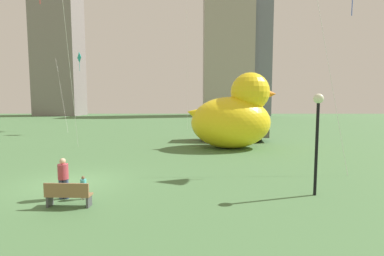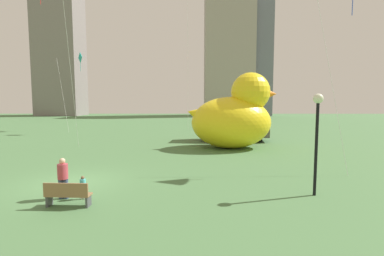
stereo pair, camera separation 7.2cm
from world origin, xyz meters
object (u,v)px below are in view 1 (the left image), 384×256
at_px(kite_teal, 78,60).
at_px(person_child, 83,186).
at_px(person_adult, 63,176).
at_px(giant_inflatable_duck, 234,116).
at_px(lamppost, 318,123).
at_px(box_truck, 231,125).
at_px(park_bench, 68,194).

bearing_deg(kite_teal, person_child, -68.53).
distance_m(person_adult, giant_inflatable_duck, 14.64).
distance_m(giant_inflatable_duck, kite_teal, 23.67).
bearing_deg(lamppost, person_child, -176.65).
height_order(giant_inflatable_duck, box_truck, giant_inflatable_duck).
relative_size(person_child, box_truck, 0.14).
bearing_deg(box_truck, person_child, -115.48).
xyz_separation_m(person_adult, box_truck, (8.52, 16.18, 0.58)).
bearing_deg(person_child, giant_inflatable_duck, 58.51).
xyz_separation_m(park_bench, person_child, (0.23, 0.84, 0.03)).
bearing_deg(park_bench, kite_teal, 110.44).
distance_m(person_child, box_truck, 18.01).
distance_m(park_bench, person_adult, 1.12).
bearing_deg(kite_teal, giant_inflatable_duck, -38.83).
xyz_separation_m(box_truck, kite_teal, (-18.12, 10.16, 7.36)).
distance_m(park_bench, box_truck, 18.86).
bearing_deg(person_child, park_bench, -105.41).
height_order(person_child, kite_teal, kite_teal).
height_order(person_adult, kite_teal, kite_teal).
height_order(person_child, box_truck, box_truck).
bearing_deg(box_truck, giant_inflatable_duck, -94.61).
xyz_separation_m(park_bench, lamppost, (9.30, 1.37, 2.41)).
bearing_deg(kite_teal, lamppost, -53.05).
bearing_deg(park_bench, person_child, 74.59).
bearing_deg(person_adult, box_truck, 62.25).
relative_size(person_child, lamppost, 0.22).
bearing_deg(lamppost, person_adult, -177.20).
xyz_separation_m(person_adult, kite_teal, (-9.60, 26.34, 7.94)).
relative_size(park_bench, person_child, 1.78).
bearing_deg(park_bench, person_adult, 121.76).
height_order(park_bench, box_truck, box_truck).
height_order(giant_inflatable_duck, kite_teal, kite_teal).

